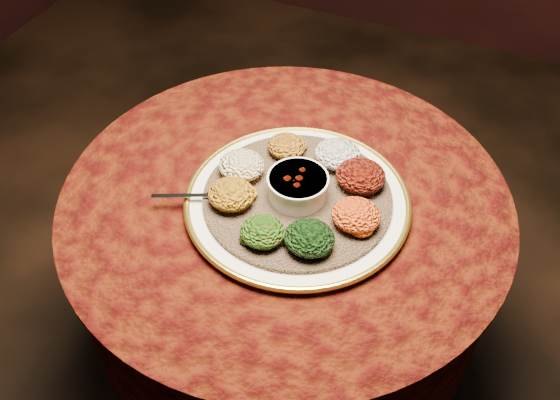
% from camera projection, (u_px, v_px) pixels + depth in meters
% --- Properties ---
extents(table, '(0.96, 0.96, 0.73)m').
position_uv_depth(table, '(285.00, 249.00, 1.45)').
color(table, black).
rests_on(table, ground).
extents(platter, '(0.53, 0.53, 0.02)m').
position_uv_depth(platter, '(297.00, 201.00, 1.29)').
color(platter, silver).
rests_on(platter, table).
extents(injera, '(0.42, 0.42, 0.01)m').
position_uv_depth(injera, '(297.00, 198.00, 1.28)').
color(injera, brown).
rests_on(injera, platter).
extents(stew_bowl, '(0.13, 0.13, 0.05)m').
position_uv_depth(stew_bowl, '(298.00, 185.00, 1.26)').
color(stew_bowl, white).
rests_on(stew_bowl, injera).
extents(spoon, '(0.15, 0.08, 0.01)m').
position_uv_depth(spoon, '(212.00, 195.00, 1.27)').
color(spoon, silver).
rests_on(spoon, injera).
extents(portion_ayib, '(0.10, 0.09, 0.05)m').
position_uv_depth(portion_ayib, '(338.00, 154.00, 1.33)').
color(portion_ayib, silver).
rests_on(portion_ayib, injera).
extents(portion_kitfo, '(0.10, 0.10, 0.05)m').
position_uv_depth(portion_kitfo, '(361.00, 176.00, 1.29)').
color(portion_kitfo, black).
rests_on(portion_kitfo, injera).
extents(portion_tikil, '(0.10, 0.09, 0.05)m').
position_uv_depth(portion_tikil, '(356.00, 215.00, 1.21)').
color(portion_tikil, '#A9630E').
rests_on(portion_tikil, injera).
extents(portion_gomen, '(0.10, 0.09, 0.05)m').
position_uv_depth(portion_gomen, '(309.00, 238.00, 1.17)').
color(portion_gomen, black).
rests_on(portion_gomen, injera).
extents(portion_mixveg, '(0.09, 0.08, 0.04)m').
position_uv_depth(portion_mixveg, '(263.00, 232.00, 1.18)').
color(portion_mixveg, '#A22F0A').
rests_on(portion_mixveg, injera).
extents(portion_kik, '(0.10, 0.09, 0.05)m').
position_uv_depth(portion_kik, '(231.00, 194.00, 1.25)').
color(portion_kik, '#AF750F').
rests_on(portion_kik, injera).
extents(portion_timatim, '(0.10, 0.09, 0.05)m').
position_uv_depth(portion_timatim, '(241.00, 165.00, 1.31)').
color(portion_timatim, maroon).
rests_on(portion_timatim, injera).
extents(portion_shiro, '(0.08, 0.08, 0.04)m').
position_uv_depth(portion_shiro, '(286.00, 146.00, 1.36)').
color(portion_shiro, '#9B5C12').
rests_on(portion_shiro, injera).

